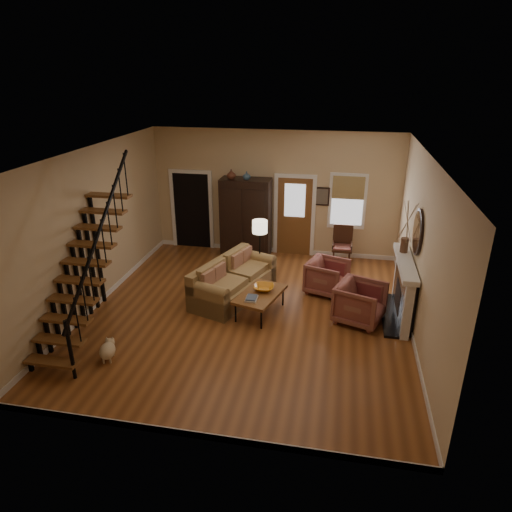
% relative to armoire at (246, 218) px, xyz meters
% --- Properties ---
extents(room, '(7.00, 7.33, 3.30)m').
position_rel_armoire_xyz_m(room, '(0.29, -1.39, 0.46)').
color(room, brown).
rests_on(room, ground).
extents(staircase, '(0.94, 2.80, 3.20)m').
position_rel_armoire_xyz_m(staircase, '(-2.08, -4.45, 0.55)').
color(staircase, brown).
rests_on(staircase, ground).
extents(fireplace, '(0.33, 1.95, 2.30)m').
position_rel_armoire_xyz_m(fireplace, '(3.83, -2.65, -0.31)').
color(fireplace, black).
rests_on(fireplace, ground).
extents(armoire, '(1.30, 0.60, 2.10)m').
position_rel_armoire_xyz_m(armoire, '(0.00, 0.00, 0.00)').
color(armoire, black).
rests_on(armoire, ground).
extents(vase_a, '(0.24, 0.24, 0.25)m').
position_rel_armoire_xyz_m(vase_a, '(-0.35, -0.10, 1.17)').
color(vase_a, '#4C2619').
rests_on(vase_a, armoire).
extents(vase_b, '(0.20, 0.20, 0.21)m').
position_rel_armoire_xyz_m(vase_b, '(0.05, -0.10, 1.16)').
color(vase_b, '#334C60').
rests_on(vase_b, armoire).
extents(sofa, '(1.64, 2.41, 0.83)m').
position_rel_armoire_xyz_m(sofa, '(0.24, -2.43, -0.64)').
color(sofa, olive).
rests_on(sofa, ground).
extents(coffee_table, '(1.02, 1.37, 0.47)m').
position_rel_armoire_xyz_m(coffee_table, '(0.95, -3.07, -0.82)').
color(coffee_table, brown).
rests_on(coffee_table, ground).
extents(bowl, '(0.42, 0.42, 0.10)m').
position_rel_armoire_xyz_m(bowl, '(1.00, -2.92, -0.53)').
color(bowl, orange).
rests_on(bowl, coffee_table).
extents(books, '(0.22, 0.31, 0.06)m').
position_rel_armoire_xyz_m(books, '(0.83, -3.37, -0.55)').
color(books, beige).
rests_on(books, coffee_table).
extents(armchair_left, '(1.14, 1.13, 0.82)m').
position_rel_armoire_xyz_m(armchair_left, '(2.96, -3.00, -0.64)').
color(armchair_left, maroon).
rests_on(armchair_left, ground).
extents(armchair_right, '(1.06, 1.04, 0.77)m').
position_rel_armoire_xyz_m(armchair_right, '(2.26, -1.84, -0.66)').
color(armchair_right, maroon).
rests_on(armchair_right, ground).
extents(floor_lamp, '(0.36, 0.36, 1.52)m').
position_rel_armoire_xyz_m(floor_lamp, '(0.66, -1.56, -0.29)').
color(floor_lamp, black).
rests_on(floor_lamp, ground).
extents(side_chair, '(0.54, 0.54, 1.02)m').
position_rel_armoire_xyz_m(side_chair, '(2.55, -0.20, -0.54)').
color(side_chair, '#392012').
rests_on(side_chair, ground).
extents(dog, '(0.37, 0.50, 0.33)m').
position_rel_armoire_xyz_m(dog, '(-1.37, -5.18, -0.89)').
color(dog, beige).
rests_on(dog, ground).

